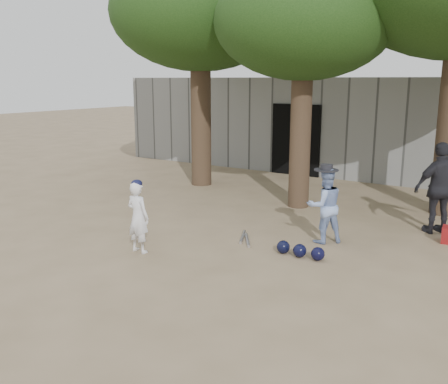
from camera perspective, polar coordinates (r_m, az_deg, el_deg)
The scene contains 8 objects.
ground at distance 8.86m, azimuth -6.86°, elevation -6.73°, with size 70.00×70.00×0.00m, color #937C5E.
boy_player at distance 8.71m, azimuth -9.79°, elevation -2.86°, with size 0.46×0.30×1.25m, color white.
spectator_blue at distance 9.27m, azimuth 11.44°, elevation -1.54°, with size 0.67×0.52×1.39m, color #8FA8DD.
spectator_dark at distance 10.47m, azimuth 23.46°, elevation 0.40°, with size 1.05×0.44×1.78m, color black.
back_building at distance 17.60m, azimuth 15.38°, elevation 7.61°, with size 16.00×5.24×3.00m.
helmet_row at distance 8.58m, azimuth 8.69°, elevation -6.62°, with size 0.87×0.25×0.23m.
bat_pile at distance 9.39m, azimuth 2.42°, elevation -5.33°, with size 0.58×0.77×0.06m.
tree_row at distance 12.42m, azimuth 11.55°, elevation 20.59°, with size 11.40×5.80×6.69m.
Camera 1 is at (5.43, -6.35, 2.94)m, focal length 40.00 mm.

